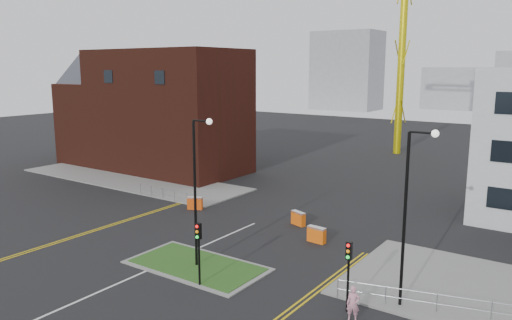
% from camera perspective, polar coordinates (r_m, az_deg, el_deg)
% --- Properties ---
extents(ground, '(200.00, 200.00, 0.00)m').
position_cam_1_polar(ground, '(28.15, -21.31, -15.51)').
color(ground, black).
rests_on(ground, ground).
extents(pavement_left, '(28.00, 8.00, 0.12)m').
position_cam_1_polar(pavement_left, '(55.98, -14.15, -2.11)').
color(pavement_left, slate).
rests_on(pavement_left, ground).
extents(island_kerb, '(8.60, 4.60, 0.08)m').
position_cam_1_polar(island_kerb, '(31.48, -6.79, -11.91)').
color(island_kerb, slate).
rests_on(island_kerb, ground).
extents(grass_island, '(8.00, 4.00, 0.12)m').
position_cam_1_polar(grass_island, '(31.47, -6.79, -11.87)').
color(grass_island, '#25521B').
rests_on(grass_island, ground).
extents(brick_building, '(24.20, 10.07, 14.24)m').
position_cam_1_polar(brick_building, '(61.12, -12.03, 5.47)').
color(brick_building, '#451A11').
rests_on(brick_building, ground).
extents(streetlamp_island, '(1.46, 0.36, 9.18)m').
position_cam_1_polar(streetlamp_island, '(29.71, -6.70, -2.38)').
color(streetlamp_island, black).
rests_on(streetlamp_island, ground).
extents(streetlamp_right_near, '(1.46, 0.36, 9.18)m').
position_cam_1_polar(streetlamp_right_near, '(25.57, 17.17, -4.92)').
color(streetlamp_right_near, black).
rests_on(streetlamp_right_near, ground).
extents(traffic_light_island, '(0.28, 0.33, 3.65)m').
position_cam_1_polar(traffic_light_island, '(27.92, -6.58, -9.32)').
color(traffic_light_island, black).
rests_on(traffic_light_island, ground).
extents(traffic_light_right, '(0.28, 0.33, 3.65)m').
position_cam_1_polar(traffic_light_right, '(25.41, 10.52, -11.49)').
color(traffic_light_right, black).
rests_on(traffic_light_right, ground).
extents(railing_left, '(6.05, 0.05, 1.10)m').
position_cam_1_polar(railing_left, '(46.72, -10.60, -3.60)').
color(railing_left, gray).
rests_on(railing_left, ground).
extents(centre_line, '(0.15, 30.00, 0.01)m').
position_cam_1_polar(centre_line, '(29.17, -17.96, -14.33)').
color(centre_line, silver).
rests_on(centre_line, ground).
extents(yellow_left_a, '(0.12, 24.00, 0.01)m').
position_cam_1_polar(yellow_left_a, '(40.40, -16.70, -7.21)').
color(yellow_left_a, gold).
rests_on(yellow_left_a, ground).
extents(yellow_left_b, '(0.12, 24.00, 0.01)m').
position_cam_1_polar(yellow_left_b, '(40.18, -16.43, -7.30)').
color(yellow_left_b, gold).
rests_on(yellow_left_b, ground).
extents(yellow_right_a, '(0.12, 20.00, 0.01)m').
position_cam_1_polar(yellow_right_a, '(25.94, 3.15, -17.07)').
color(yellow_right_a, gold).
rests_on(yellow_right_a, ground).
extents(yellow_right_b, '(0.12, 20.00, 0.01)m').
position_cam_1_polar(yellow_right_b, '(25.81, 3.75, -17.24)').
color(yellow_right_b, gold).
rests_on(yellow_right_b, ground).
extents(skyline_a, '(18.00, 12.00, 22.00)m').
position_cam_1_polar(skyline_a, '(147.08, 10.34, 9.99)').
color(skyline_a, gray).
rests_on(skyline_a, ground).
extents(skyline_d, '(30.00, 12.00, 12.00)m').
position_cam_1_polar(skyline_d, '(156.52, 24.23, 7.44)').
color(skyline_d, gray).
rests_on(skyline_d, ground).
extents(pedestrian, '(0.74, 0.61, 1.74)m').
position_cam_1_polar(pedestrian, '(25.29, 11.04, -15.83)').
color(pedestrian, pink).
rests_on(pedestrian, ground).
extents(barrier_left, '(1.35, 0.93, 1.09)m').
position_cam_1_polar(barrier_left, '(43.24, -6.99, -4.86)').
color(barrier_left, '#E24B0C').
rests_on(barrier_left, ground).
extents(barrier_mid, '(1.34, 0.82, 1.07)m').
position_cam_1_polar(barrier_mid, '(38.90, 4.85, -6.60)').
color(barrier_mid, '#F65E0D').
rests_on(barrier_mid, ground).
extents(barrier_right, '(1.36, 0.56, 1.12)m').
position_cam_1_polar(barrier_right, '(35.32, 6.93, -8.39)').
color(barrier_right, '#FE620E').
rests_on(barrier_right, ground).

